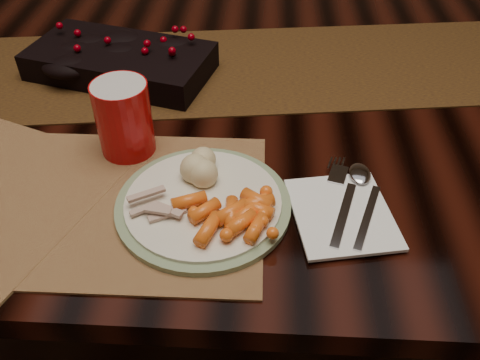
# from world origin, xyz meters

# --- Properties ---
(floor) EXTENTS (5.00, 5.00, 0.00)m
(floor) POSITION_xyz_m (0.00, 0.00, 0.00)
(floor) COLOR black
(floor) RESTS_ON ground
(dining_table) EXTENTS (1.80, 1.00, 0.75)m
(dining_table) POSITION_xyz_m (0.00, 0.00, 0.38)
(dining_table) COLOR black
(dining_table) RESTS_ON floor
(table_runner) EXTENTS (1.69, 0.55, 0.00)m
(table_runner) POSITION_xyz_m (-0.01, 0.09, 0.75)
(table_runner) COLOR #3C2607
(table_runner) RESTS_ON dining_table
(centerpiece) EXTENTS (0.38, 0.26, 0.07)m
(centerpiece) POSITION_xyz_m (-0.24, 0.06, 0.79)
(centerpiece) COLOR black
(centerpiece) RESTS_ON table_runner
(placemat_main) EXTENTS (0.43, 0.32, 0.00)m
(placemat_main) POSITION_xyz_m (-0.18, -0.30, 0.75)
(placemat_main) COLOR #8F6753
(placemat_main) RESTS_ON dining_table
(dinner_plate) EXTENTS (0.26, 0.26, 0.01)m
(dinner_plate) POSITION_xyz_m (-0.04, -0.31, 0.76)
(dinner_plate) COLOR white
(dinner_plate) RESTS_ON placemat_main
(baby_carrots) EXTENTS (0.12, 0.10, 0.02)m
(baby_carrots) POSITION_xyz_m (-0.01, -0.34, 0.78)
(baby_carrots) COLOR orange
(baby_carrots) RESTS_ON dinner_plate
(mashed_potatoes) EXTENTS (0.08, 0.07, 0.04)m
(mashed_potatoes) POSITION_xyz_m (-0.05, -0.25, 0.79)
(mashed_potatoes) COLOR tan
(mashed_potatoes) RESTS_ON dinner_plate
(turkey_shreds) EXTENTS (0.08, 0.07, 0.02)m
(turkey_shreds) POSITION_xyz_m (-0.11, -0.33, 0.78)
(turkey_shreds) COLOR tan
(turkey_shreds) RESTS_ON dinner_plate
(napkin) EXTENTS (0.16, 0.18, 0.01)m
(napkin) POSITION_xyz_m (0.15, -0.31, 0.76)
(napkin) COLOR white
(napkin) RESTS_ON placemat_main
(fork) EXTENTS (0.07, 0.17, 0.00)m
(fork) POSITION_xyz_m (0.15, -0.30, 0.76)
(fork) COLOR silver
(fork) RESTS_ON napkin
(spoon) EXTENTS (0.08, 0.16, 0.00)m
(spoon) POSITION_xyz_m (0.18, -0.29, 0.76)
(spoon) COLOR silver
(spoon) RESTS_ON napkin
(red_cup) EXTENTS (0.11, 0.11, 0.12)m
(red_cup) POSITION_xyz_m (-0.18, -0.18, 0.81)
(red_cup) COLOR #B00B0C
(red_cup) RESTS_ON placemat_main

